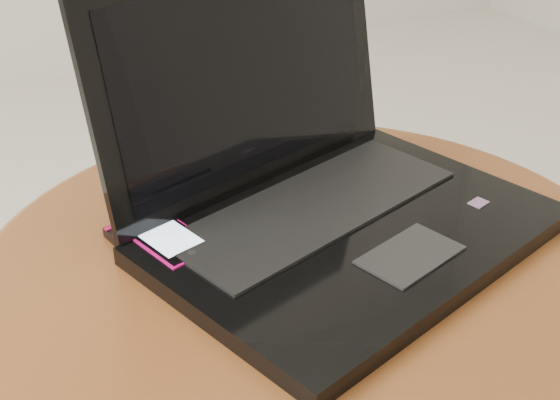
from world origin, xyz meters
name	(u,v)px	position (x,y,z in m)	size (l,w,h in m)	color
table	(311,350)	(-0.05, -0.07, 0.42)	(0.68, 0.68, 0.54)	brown
laptop	(321,187)	(-0.01, -0.02, 0.59)	(0.47, 0.42, 0.26)	black
phone_black	(161,247)	(-0.18, 0.01, 0.55)	(0.09, 0.13, 0.01)	black
phone_pink	(166,240)	(-0.17, 0.00, 0.56)	(0.08, 0.11, 0.01)	#D70B77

